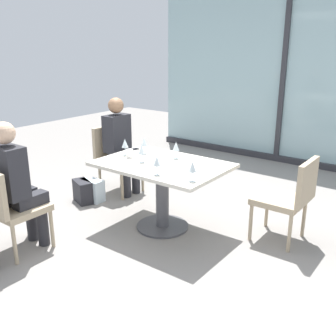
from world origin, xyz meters
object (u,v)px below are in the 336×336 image
wine_glass_2 (157,161)px  wine_glass_3 (125,144)px  chair_front_left (8,205)px  wine_glass_4 (176,147)px  dining_table_main (162,179)px  coffee_cup (130,153)px  wine_glass_1 (192,167)px  person_front_left (16,181)px  handbag_0 (83,191)px  person_far_left (121,141)px  wine_glass_0 (142,150)px  wine_glass_5 (144,142)px  handbag_2 (93,190)px  chair_far_right (290,195)px  chair_far_left (115,155)px  cell_phone_on_table (133,149)px

wine_glass_2 → wine_glass_3: bearing=155.6°
chair_front_left → wine_glass_4: bearing=61.5°
dining_table_main → coffee_cup: 0.47m
dining_table_main → wine_glass_1: (0.56, -0.28, 0.31)m
person_front_left → coffee_cup: (0.39, 1.12, 0.08)m
dining_table_main → wine_glass_1: bearing=-26.7°
handbag_0 → dining_table_main: bearing=23.1°
person_far_left → wine_glass_0: (0.89, -0.61, 0.16)m
person_far_left → dining_table_main: bearing=-25.3°
chair_front_left → wine_glass_2: wine_glass_2 is taller
dining_table_main → wine_glass_5: bearing=156.8°
wine_glass_5 → handbag_2: (-0.79, -0.09, -0.72)m
handbag_0 → chair_far_right: bearing=34.0°
handbag_0 → person_front_left: bearing=-47.7°
wine_glass_5 → dining_table_main: bearing=-23.2°
person_far_left → coffee_cup: bearing=-39.9°
wine_glass_1 → handbag_0: 1.94m
chair_front_left → handbag_0: chair_front_left is taller
coffee_cup → handbag_2: size_ratio=0.30×
person_far_left → chair_far_right: bearing=0.0°
person_front_left → handbag_0: size_ratio=4.20×
wine_glass_4 → handbag_0: bearing=-168.4°
chair_far_left → dining_table_main: bearing=-23.2°
chair_far_left → wine_glass_3: (0.68, -0.52, 0.37)m
coffee_cup → chair_far_right: bearing=19.3°
chair_front_left → person_far_left: 1.82m
wine_glass_5 → wine_glass_2: bearing=-40.6°
coffee_cup → wine_glass_3: bearing=158.8°
dining_table_main → handbag_2: (-1.17, 0.07, -0.41)m
handbag_2 → wine_glass_0: bearing=-8.5°
chair_far_right → handbag_2: size_ratio=2.90×
wine_glass_2 → cell_phone_on_table: bearing=145.6°
chair_front_left → coffee_cup: (0.39, 1.23, 0.28)m
wine_glass_4 → handbag_2: size_ratio=0.62×
chair_far_right → handbag_2: bearing=-169.4°
person_front_left → wine_glass_4: size_ratio=6.81×
coffee_cup → cell_phone_on_table: 0.33m
chair_front_left → wine_glass_1: size_ratio=4.70×
wine_glass_2 → wine_glass_4: (-0.17, 0.54, 0.00)m
chair_front_left → wine_glass_5: bearing=73.9°
chair_front_left → chair_far_left: bearing=102.2°
person_front_left → coffee_cup: size_ratio=14.00×
handbag_2 → wine_glass_5: bearing=8.3°
chair_far_left → wine_glass_3: wine_glass_3 is taller
wine_glass_0 → wine_glass_1: same height
chair_front_left → wine_glass_3: 1.35m
wine_glass_0 → cell_phone_on_table: size_ratio=1.28×
handbag_2 → coffee_cup: bearing=-7.2°
chair_far_left → wine_glass_5: (0.81, -0.35, 0.37)m
wine_glass_1 → handbag_0: bearing=172.4°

